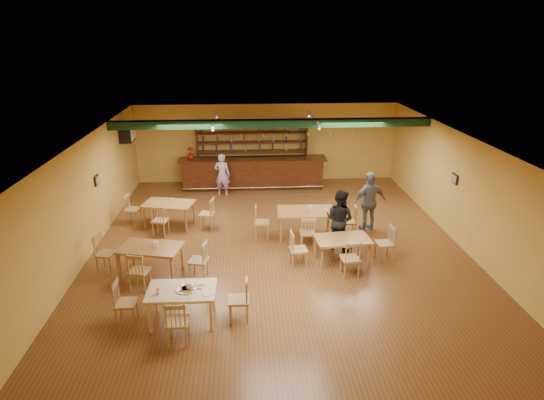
{
  "coord_description": "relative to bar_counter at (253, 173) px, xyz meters",
  "views": [
    {
      "loc": [
        -0.9,
        -11.33,
        5.58
      ],
      "look_at": [
        -0.14,
        0.6,
        1.15
      ],
      "focal_mm": 30.26,
      "sensor_mm": 36.0,
      "label": 1
    }
  ],
  "objects": [
    {
      "name": "floor",
      "position": [
        0.57,
        -5.15,
        -0.56
      ],
      "size": [
        12.0,
        12.0,
        0.0
      ],
      "primitive_type": "plane",
      "color": "brown",
      "rests_on": "ground"
    },
    {
      "name": "ceiling_beam",
      "position": [
        0.57,
        -2.35,
        2.31
      ],
      "size": [
        10.0,
        0.3,
        0.25
      ],
      "primitive_type": "cube",
      "color": "black",
      "rests_on": "ceiling"
    },
    {
      "name": "track_rail_left",
      "position": [
        -1.23,
        -1.75,
        2.38
      ],
      "size": [
        0.05,
        2.5,
        0.05
      ],
      "primitive_type": "cube",
      "color": "silver",
      "rests_on": "ceiling"
    },
    {
      "name": "track_rail_right",
      "position": [
        1.97,
        -1.75,
        2.38
      ],
      "size": [
        0.05,
        2.5,
        0.05
      ],
      "primitive_type": "cube",
      "color": "silver",
      "rests_on": "ceiling"
    },
    {
      "name": "ac_unit",
      "position": [
        -4.23,
        -0.95,
        1.79
      ],
      "size": [
        0.34,
        0.7,
        0.48
      ],
      "primitive_type": "cube",
      "color": "silver",
      "rests_on": "wall_left"
    },
    {
      "name": "picture_left",
      "position": [
        -4.4,
        -4.15,
        1.14
      ],
      "size": [
        0.04,
        0.34,
        0.28
      ],
      "primitive_type": "cube",
      "color": "black",
      "rests_on": "wall_left"
    },
    {
      "name": "picture_right",
      "position": [
        5.54,
        -4.65,
        1.14
      ],
      "size": [
        0.04,
        0.34,
        0.28
      ],
      "primitive_type": "cube",
      "color": "black",
      "rests_on": "wall_right"
    },
    {
      "name": "bar_counter",
      "position": [
        0.0,
        0.0,
        0.0
      ],
      "size": [
        5.46,
        0.85,
        1.13
      ],
      "primitive_type": "cube",
      "color": "#34120A",
      "rests_on": "ground"
    },
    {
      "name": "back_bar_hutch",
      "position": [
        0.0,
        0.63,
        0.57
      ],
      "size": [
        4.23,
        0.4,
        2.28
      ],
      "primitive_type": "cube",
      "color": "#34120A",
      "rests_on": "ground"
    },
    {
      "name": "poinsettia",
      "position": [
        -2.28,
        0.0,
        0.79
      ],
      "size": [
        0.32,
        0.32,
        0.44
      ],
      "primitive_type": "imported",
      "rotation": [
        0.0,
        0.0,
        0.35
      ],
      "color": "maroon",
      "rests_on": "bar_counter"
    },
    {
      "name": "dining_table_a",
      "position": [
        -2.61,
        -3.48,
        -0.2
      ],
      "size": [
        1.63,
        1.19,
        0.73
      ],
      "primitive_type": "cube",
      "rotation": [
        0.0,
        0.0,
        -0.23
      ],
      "color": "olive",
      "rests_on": "ground"
    },
    {
      "name": "dining_table_b",
      "position": [
        1.39,
        -4.52,
        -0.17
      ],
      "size": [
        1.63,
        1.02,
        0.8
      ],
      "primitive_type": "cube",
      "rotation": [
        0.0,
        0.0,
        -0.04
      ],
      "color": "olive",
      "rests_on": "ground"
    },
    {
      "name": "dining_table_c",
      "position": [
        -2.61,
        -6.44,
        -0.2
      ],
      "size": [
        1.61,
        1.17,
        0.73
      ],
      "primitive_type": "cube",
      "rotation": [
        0.0,
        0.0,
        -0.22
      ],
      "color": "olive",
      "rests_on": "ground"
    },
    {
      "name": "dining_table_d",
      "position": [
        2.11,
        -6.16,
        -0.22
      ],
      "size": [
        1.43,
        0.93,
        0.68
      ],
      "primitive_type": "cube",
      "rotation": [
        0.0,
        0.0,
        0.09
      ],
      "color": "olive",
      "rests_on": "ground"
    },
    {
      "name": "near_table",
      "position": [
        -1.63,
        -8.44,
        -0.2
      ],
      "size": [
        1.37,
        0.89,
        0.73
      ],
      "primitive_type": "cube",
      "rotation": [
        0.0,
        0.0,
        -0.01
      ],
      "color": "beige",
      "rests_on": "ground"
    },
    {
      "name": "pizza_tray",
      "position": [
        -1.53,
        -8.44,
        0.17
      ],
      "size": [
        0.47,
        0.47,
        0.01
      ],
      "primitive_type": "cylinder",
      "rotation": [
        0.0,
        0.0,
        0.21
      ],
      "color": "silver",
      "rests_on": "near_table"
    },
    {
      "name": "parmesan_shaker",
      "position": [
        -2.07,
        -8.59,
        0.22
      ],
      "size": [
        0.07,
        0.07,
        0.11
      ],
      "primitive_type": "cylinder",
      "rotation": [
        0.0,
        0.0,
        -0.01
      ],
      "color": "#EAE5C6",
      "rests_on": "near_table"
    },
    {
      "name": "napkin_stack",
      "position": [
        -1.29,
        -8.25,
        0.18
      ],
      "size": [
        0.22,
        0.18,
        0.03
      ],
      "primitive_type": "cube",
      "rotation": [
        0.0,
        0.0,
        0.18
      ],
      "color": "white",
      "rests_on": "near_table"
    },
    {
      "name": "pizza_server",
      "position": [
        -1.39,
        -8.39,
        0.18
      ],
      "size": [
        0.33,
        0.22,
        0.0
      ],
      "primitive_type": "cube",
      "rotation": [
        0.0,
        0.0,
        -0.43
      ],
      "color": "silver",
      "rests_on": "pizza_tray"
    },
    {
      "name": "side_plate",
      "position": [
        -1.1,
        -8.64,
        0.17
      ],
      "size": [
        0.22,
        0.22,
        0.01
      ],
      "primitive_type": "cylinder",
      "rotation": [
        0.0,
        0.0,
        -0.01
      ],
      "color": "white",
      "rests_on": "near_table"
    },
    {
      "name": "patron_bar",
      "position": [
        -1.11,
        -0.83,
        0.21
      ],
      "size": [
        0.63,
        0.49,
        1.54
      ],
      "primitive_type": "imported",
      "rotation": [
        0.0,
        0.0,
        2.91
      ],
      "color": "#9752B3",
      "rests_on": "ground"
    },
    {
      "name": "patron_right_a",
      "position": [
        2.19,
        -5.32,
        0.27
      ],
      "size": [
        1.03,
        1.01,
        1.68
      ],
      "primitive_type": "imported",
      "rotation": [
        0.0,
        0.0,
        2.43
      ],
      "color": "black",
      "rests_on": "ground"
    },
    {
      "name": "patron_right_b",
      "position": [
        3.31,
        -4.16,
        0.33
      ],
      "size": [
        1.12,
        0.71,
        1.78
      ],
      "primitive_type": "imported",
      "rotation": [
        0.0,
        0.0,
        3.42
      ],
      "color": "gray",
      "rests_on": "ground"
    }
  ]
}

